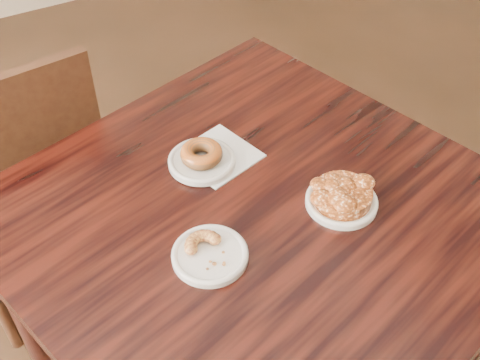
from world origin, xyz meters
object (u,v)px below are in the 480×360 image
apple_fritter (343,193)px  cruller_fragment (210,249)px  chair_far (16,180)px  glazed_donut (201,154)px  cafe_table (255,315)px

apple_fritter → cruller_fragment: size_ratio=1.92×
cruller_fragment → chair_far: bearing=109.2°
chair_far → glazed_donut: 0.70m
glazed_donut → cruller_fragment: glazed_donut is taller
chair_far → glazed_donut: bearing=119.4°
cafe_table → glazed_donut: 0.45m
glazed_donut → apple_fritter: bearing=-51.3°
chair_far → cruller_fragment: chair_far is taller
cafe_table → apple_fritter: bearing=-38.5°
glazed_donut → apple_fritter: 0.31m
cafe_table → chair_far: bearing=104.6°
glazed_donut → cruller_fragment: size_ratio=1.08×
chair_far → apple_fritter: size_ratio=5.53×
cafe_table → cruller_fragment: size_ratio=11.02×
chair_far → glazed_donut: (0.36, -0.50, 0.33)m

